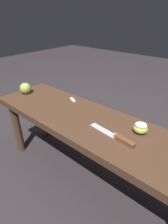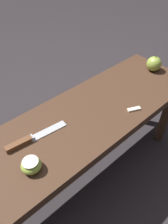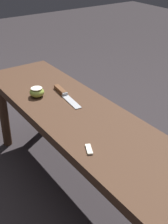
{
  "view_description": "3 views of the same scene",
  "coord_description": "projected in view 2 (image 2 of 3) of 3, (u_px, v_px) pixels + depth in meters",
  "views": [
    {
      "loc": [
        -0.49,
        0.63,
        0.99
      ],
      "look_at": [
        0.06,
        -0.01,
        0.51
      ],
      "focal_mm": 28.0,
      "sensor_mm": 36.0,
      "label": 1
    },
    {
      "loc": [
        -0.39,
        -0.5,
        1.13
      ],
      "look_at": [
        0.06,
        -0.01,
        0.51
      ],
      "focal_mm": 35.0,
      "sensor_mm": 36.0,
      "label": 2
    },
    {
      "loc": [
        1.0,
        -0.65,
        1.15
      ],
      "look_at": [
        0.06,
        -0.01,
        0.51
      ],
      "focal_mm": 50.0,
      "sensor_mm": 36.0,
      "label": 3
    }
  ],
  "objects": [
    {
      "name": "ground_plane",
      "position": [
        75.0,
        182.0,
        1.23
      ],
      "size": [
        8.0,
        8.0,
        0.0
      ],
      "primitive_type": "plane",
      "color": "#2D282B"
    },
    {
      "name": "apple_whole",
      "position": [
        154.0,
        64.0,
        1.18
      ],
      "size": [
        0.08,
        0.08,
        0.09
      ],
      "color": "#9EB747",
      "rests_on": "wooden_bench"
    },
    {
      "name": "wooden_bench",
      "position": [
        73.0,
        134.0,
        0.96
      ],
      "size": [
        1.35,
        0.38,
        0.47
      ],
      "color": "#472D1E",
      "rests_on": "ground_plane"
    },
    {
      "name": "apple_slice_near_knife",
      "position": [
        134.0,
        109.0,
        0.97
      ],
      "size": [
        0.06,
        0.04,
        0.01
      ],
      "color": "white",
      "rests_on": "wooden_bench"
    },
    {
      "name": "knife",
      "position": [
        28.0,
        140.0,
        0.84
      ],
      "size": [
        0.26,
        0.06,
        0.02
      ],
      "rotation": [
        0.0,
        0.0,
        -0.11
      ],
      "color": "#B7BABF",
      "rests_on": "wooden_bench"
    },
    {
      "name": "apple_cut",
      "position": [
        31.0,
        165.0,
        0.74
      ],
      "size": [
        0.07,
        0.07,
        0.05
      ],
      "color": "#9EB747",
      "rests_on": "wooden_bench"
    }
  ]
}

